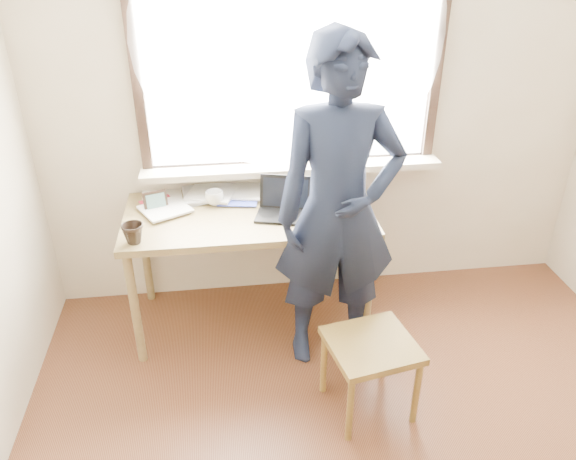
{
  "coord_description": "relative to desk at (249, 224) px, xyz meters",
  "views": [
    {
      "loc": [
        -0.65,
        -1.3,
        2.28
      ],
      "look_at": [
        -0.35,
        0.95,
        1.02
      ],
      "focal_mm": 35.0,
      "sensor_mm": 36.0,
      "label": 1
    }
  ],
  "objects": [
    {
      "name": "mug_dark",
      "position": [
        -0.62,
        -0.27,
        0.13
      ],
      "size": [
        0.15,
        0.15,
        0.11
      ],
      "primitive_type": "imported",
      "rotation": [
        0.0,
        0.0,
        -0.39
      ],
      "color": "black",
      "rests_on": "desk"
    },
    {
      "name": "mug_white",
      "position": [
        -0.19,
        0.13,
        0.12
      ],
      "size": [
        0.13,
        0.13,
        0.09
      ],
      "primitive_type": "imported",
      "rotation": [
        0.0,
        0.0,
        0.25
      ],
      "color": "white",
      "rests_on": "desk"
    },
    {
      "name": "book_b",
      "position": [
        0.46,
        0.26,
        0.09
      ],
      "size": [
        0.31,
        0.32,
        0.02
      ],
      "primitive_type": "imported",
      "rotation": [
        0.0,
        0.0,
        -0.67
      ],
      "color": "white",
      "rests_on": "desk"
    },
    {
      "name": "desk_clutter",
      "position": [
        -0.33,
        0.2,
        0.1
      ],
      "size": [
        0.57,
        0.48,
        0.03
      ],
      "color": "white",
      "rests_on": "desk"
    },
    {
      "name": "desk",
      "position": [
        0.0,
        0.0,
        0.0
      ],
      "size": [
        1.44,
        0.72,
        0.77
      ],
      "color": "olive",
      "rests_on": "ground"
    },
    {
      "name": "work_chair",
      "position": [
        0.55,
        -0.83,
        -0.33
      ],
      "size": [
        0.49,
        0.47,
        0.43
      ],
      "color": "brown",
      "rests_on": "ground"
    },
    {
      "name": "room_shell",
      "position": [
        0.48,
        -1.43,
        0.94
      ],
      "size": [
        3.52,
        4.02,
        2.61
      ],
      "color": "beige",
      "rests_on": "ground"
    },
    {
      "name": "laptop",
      "position": [
        0.21,
        -0.04,
        0.13
      ],
      "size": [
        0.35,
        0.31,
        0.21
      ],
      "color": "black",
      "rests_on": "desk"
    },
    {
      "name": "person",
      "position": [
        0.46,
        -0.36,
        0.24
      ],
      "size": [
        0.68,
        0.45,
        1.86
      ],
      "primitive_type": "imported",
      "rotation": [
        0.0,
        0.0,
        0.0
      ],
      "color": "black",
      "rests_on": "ground"
    },
    {
      "name": "mouse",
      "position": [
        0.46,
        -0.1,
        0.1
      ],
      "size": [
        0.09,
        0.06,
        0.04
      ],
      "primitive_type": "ellipsoid",
      "color": "black",
      "rests_on": "desk"
    },
    {
      "name": "book_a",
      "position": [
        -0.39,
        0.25,
        0.09
      ],
      "size": [
        0.25,
        0.32,
        0.03
      ],
      "primitive_type": "imported",
      "rotation": [
        0.0,
        0.0,
        0.1
      ],
      "color": "white",
      "rests_on": "desk"
    },
    {
      "name": "picture_frame",
      "position": [
        -0.54,
        0.1,
        0.13
      ],
      "size": [
        0.14,
        0.06,
        0.11
      ],
      "color": "black",
      "rests_on": "desk"
    }
  ]
}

